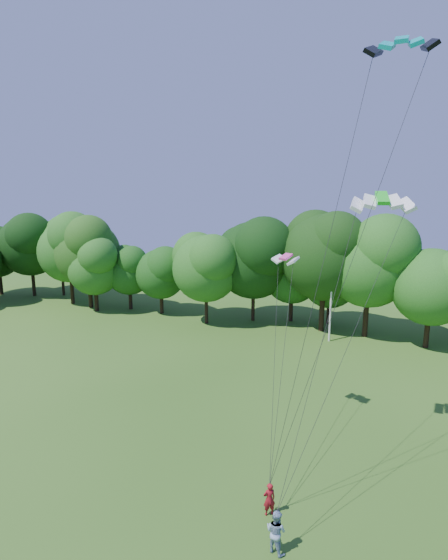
% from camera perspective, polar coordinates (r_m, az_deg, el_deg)
% --- Properties ---
extents(utility_pole, '(1.47, 0.70, 7.84)m').
position_cam_1_polar(utility_pole, '(44.95, 13.78, -2.88)').
color(utility_pole, silver).
rests_on(utility_pole, ground).
extents(kite_flyer_left, '(0.71, 0.67, 1.63)m').
position_cam_1_polar(kite_flyer_left, '(22.87, 5.92, -26.57)').
color(kite_flyer_left, maroon).
rests_on(kite_flyer_left, ground).
extents(kite_flyer_right, '(1.13, 1.01, 1.91)m').
position_cam_1_polar(kite_flyer_right, '(21.16, 6.81, -29.80)').
color(kite_flyer_right, '#8DA5C4').
rests_on(kite_flyer_right, ground).
extents(kite_teal, '(2.84, 1.30, 0.64)m').
position_cam_1_polar(kite_teal, '(22.44, 22.20, 27.07)').
color(kite_teal, '#05A9AF').
rests_on(kite_teal, ground).
extents(kite_green, '(3.30, 1.91, 0.73)m').
position_cam_1_polar(kite_green, '(24.74, 19.96, 10.04)').
color(kite_green, '#20DB26').
rests_on(kite_green, ground).
extents(kite_pink, '(1.81, 1.34, 0.36)m').
position_cam_1_polar(kite_pink, '(26.71, 8.08, 3.03)').
color(kite_pink, '#F042A0').
rests_on(kite_pink, ground).
extents(tree_back_west, '(9.18, 9.18, 13.35)m').
position_cam_1_polar(tree_back_west, '(58.65, -17.42, 4.48)').
color(tree_back_west, '#2F2213').
rests_on(tree_back_west, ground).
extents(tree_back_center, '(10.13, 10.13, 14.74)m').
position_cam_1_polar(tree_back_center, '(47.27, 13.03, 4.22)').
color(tree_back_center, black).
rests_on(tree_back_center, ground).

